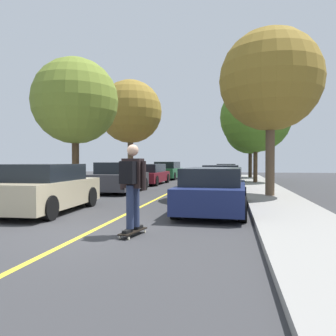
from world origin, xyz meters
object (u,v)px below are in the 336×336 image
at_px(parked_car_left_near, 120,177).
at_px(parked_car_right_far, 225,174).
at_px(street_tree_left_nearest, 75,101).
at_px(street_tree_right_nearest, 270,80).
at_px(parked_car_left_nearest, 47,189).
at_px(parked_car_right_nearest, 214,190).
at_px(parked_car_right_near, 221,178).
at_px(street_tree_left_near, 130,112).
at_px(parked_car_right_farthest, 226,171).
at_px(street_tree_right_far, 250,128).
at_px(street_tree_right_near, 256,117).
at_px(fire_hydrant, 40,189).
at_px(parked_car_left_far, 149,174).
at_px(parked_car_left_farthest, 168,171).
at_px(skateboarder, 132,182).
at_px(skateboard, 133,231).

xyz_separation_m(parked_car_left_near, parked_car_right_far, (4.83, 8.03, -0.09)).
relative_size(street_tree_left_nearest, street_tree_right_nearest, 0.95).
bearing_deg(street_tree_left_nearest, parked_car_left_nearest, -70.94).
bearing_deg(parked_car_right_nearest, parked_car_right_near, 90.00).
height_order(parked_car_left_nearest, street_tree_left_near, street_tree_left_near).
relative_size(parked_car_right_farthest, street_tree_right_far, 0.68).
xyz_separation_m(street_tree_left_near, street_tree_right_near, (8.86, -1.05, -0.73)).
relative_size(parked_car_right_farthest, fire_hydrant, 6.17).
xyz_separation_m(parked_car_left_far, parked_car_left_farthest, (0.00, 6.26, 0.06)).
distance_m(parked_car_left_nearest, parked_car_right_farthest, 20.90).
xyz_separation_m(street_tree_left_near, skateboarder, (5.42, -17.10, -4.05)).
bearing_deg(parked_car_right_nearest, parked_car_left_farthest, 105.43).
bearing_deg(parked_car_left_far, parked_car_left_nearest, -90.00).
bearing_deg(street_tree_right_near, street_tree_right_nearest, -90.00).
height_order(parked_car_right_near, skateboarder, skateboarder).
height_order(parked_car_left_farthest, parked_car_right_far, parked_car_left_farthest).
height_order(parked_car_left_near, parked_car_right_near, parked_car_left_near).
relative_size(parked_car_left_nearest, fire_hydrant, 5.92).
height_order(parked_car_left_far, street_tree_right_near, street_tree_right_near).
relative_size(parked_car_right_near, street_tree_left_near, 0.55).
bearing_deg(street_tree_left_near, parked_car_left_farthest, 62.98).
height_order(parked_car_left_farthest, skateboarder, skateboarder).
bearing_deg(parked_car_right_far, street_tree_left_near, 179.42).
xyz_separation_m(parked_car_left_far, parked_car_right_near, (4.83, -4.37, -0.02)).
height_order(parked_car_right_far, skateboard, parked_car_right_far).
bearing_deg(parked_car_right_near, fire_hydrant, -137.37).
relative_size(parked_car_right_near, street_tree_left_nearest, 0.65).
bearing_deg(skateboarder, street_tree_right_far, 81.36).
xyz_separation_m(parked_car_right_far, street_tree_left_nearest, (-6.85, -8.63, 3.74)).
relative_size(parked_car_left_far, parked_car_right_nearest, 1.03).
relative_size(parked_car_right_far, fire_hydrant, 6.18).
bearing_deg(parked_car_right_farthest, parked_car_right_far, -90.00).
height_order(street_tree_right_far, fire_hydrant, street_tree_right_far).
distance_m(parked_car_left_farthest, street_tree_right_near, 9.24).
xyz_separation_m(parked_car_left_far, street_tree_right_far, (6.85, 7.82, 3.65)).
bearing_deg(parked_car_left_near, parked_car_right_farthest, 70.83).
bearing_deg(parked_car_right_near, skateboarder, -97.78).
relative_size(street_tree_right_far, skateboard, 7.32).
height_order(parked_car_right_far, street_tree_right_nearest, street_tree_right_nearest).
bearing_deg(parked_car_right_near, parked_car_right_nearest, -90.00).
relative_size(street_tree_left_nearest, street_tree_right_far, 0.99).
relative_size(parked_car_left_near, fire_hydrant, 5.92).
relative_size(parked_car_left_nearest, street_tree_left_near, 0.56).
height_order(skateboard, skateboarder, skateboarder).
height_order(parked_car_right_nearest, street_tree_right_near, street_tree_right_near).
distance_m(street_tree_right_nearest, skateboard, 9.38).
bearing_deg(parked_car_right_nearest, parked_car_left_nearest, -168.44).
distance_m(parked_car_left_far, fire_hydrant, 10.31).
relative_size(parked_car_left_far, parked_car_right_far, 1.09).
relative_size(parked_car_left_near, street_tree_left_near, 0.57).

